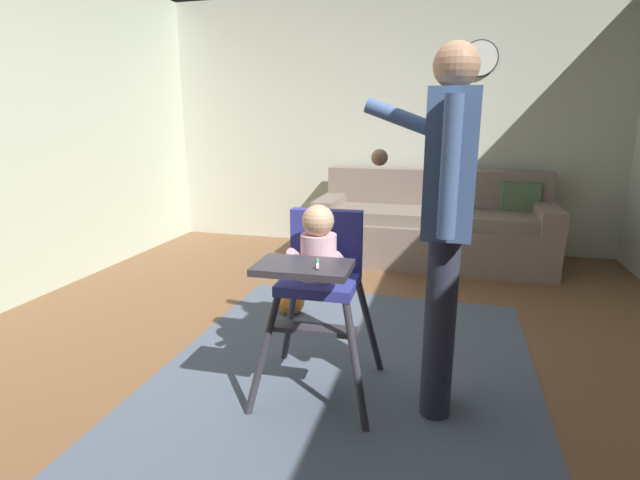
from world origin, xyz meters
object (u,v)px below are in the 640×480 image
at_px(couch, 433,227).
at_px(high_chair, 319,265).
at_px(adult_standing, 445,216).
at_px(toy_ball, 291,301).
at_px(wall_clock, 480,58).

distance_m(couch, high_chair, 2.61).
height_order(adult_standing, toy_ball, adult_standing).
bearing_deg(wall_clock, toy_ball, -120.27).
distance_m(adult_standing, wall_clock, 3.18).
xyz_separation_m(adult_standing, toy_ball, (-1.02, 0.90, -0.84)).
bearing_deg(wall_clock, adult_standing, -94.02).
relative_size(high_chair, adult_standing, 0.59).
relative_size(toy_ball, wall_clock, 0.58).
relative_size(high_chair, toy_ball, 4.90).
height_order(adult_standing, wall_clock, wall_clock).
bearing_deg(adult_standing, couch, -87.62).
relative_size(couch, toy_ball, 10.99).
relative_size(high_chair, wall_clock, 2.82).
xyz_separation_m(toy_ball, wall_clock, (1.24, 2.12, 1.81)).
height_order(couch, high_chair, high_chair).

